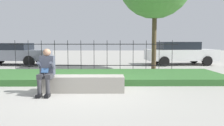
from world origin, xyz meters
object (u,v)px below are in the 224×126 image
stone_bench (83,84)px  car_parked_right (180,53)px  person_seated_reader (46,70)px  car_parked_left (13,53)px

stone_bench → car_parked_right: bearing=55.1°
car_parked_right → stone_bench: bearing=-129.3°
stone_bench → car_parked_right: 9.11m
person_seated_reader → car_parked_left: bearing=119.4°
stone_bench → car_parked_left: size_ratio=0.52×
stone_bench → car_parked_right: (5.20, 7.46, 0.55)m
car_parked_left → car_parked_right: 10.51m
person_seated_reader → car_parked_right: (6.17, 7.79, 0.07)m
car_parked_left → person_seated_reader: bearing=-56.1°
person_seated_reader → car_parked_right: 9.94m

